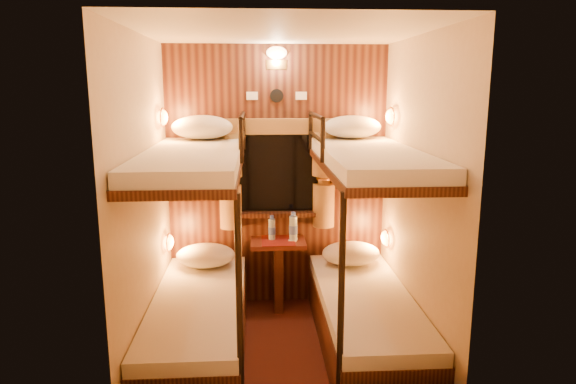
{
  "coord_description": "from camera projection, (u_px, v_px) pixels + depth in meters",
  "views": [
    {
      "loc": [
        -0.19,
        -3.64,
        2.03
      ],
      "look_at": [
        0.05,
        0.15,
        1.25
      ],
      "focal_mm": 32.0,
      "sensor_mm": 36.0,
      "label": 1
    }
  ],
  "objects": [
    {
      "name": "floor",
      "position": [
        283.0,
        353.0,
        3.98
      ],
      "size": [
        2.1,
        2.1,
        0.0
      ],
      "primitive_type": "plane",
      "color": "#3A100F",
      "rests_on": "ground"
    },
    {
      "name": "ceiling",
      "position": [
        283.0,
        31.0,
        3.5
      ],
      "size": [
        2.1,
        2.1,
        0.0
      ],
      "primitive_type": "plane",
      "rotation": [
        3.14,
        0.0,
        0.0
      ],
      "color": "silver",
      "rests_on": "wall_back"
    },
    {
      "name": "wall_back",
      "position": [
        277.0,
        178.0,
        4.76
      ],
      "size": [
        2.4,
        0.0,
        2.4
      ],
      "primitive_type": "plane",
      "rotation": [
        1.57,
        0.0,
        0.0
      ],
      "color": "#C6B293",
      "rests_on": "floor"
    },
    {
      "name": "wall_front",
      "position": [
        293.0,
        247.0,
        2.71
      ],
      "size": [
        2.4,
        0.0,
        2.4
      ],
      "primitive_type": "plane",
      "rotation": [
        -1.57,
        0.0,
        0.0
      ],
      "color": "#C6B293",
      "rests_on": "floor"
    },
    {
      "name": "wall_left",
      "position": [
        144.0,
        205.0,
        3.68
      ],
      "size": [
        0.0,
        2.4,
        2.4
      ],
      "primitive_type": "plane",
      "rotation": [
        1.57,
        0.0,
        1.57
      ],
      "color": "#C6B293",
      "rests_on": "floor"
    },
    {
      "name": "wall_right",
      "position": [
        417.0,
        201.0,
        3.8
      ],
      "size": [
        0.0,
        2.4,
        2.4
      ],
      "primitive_type": "plane",
      "rotation": [
        1.57,
        0.0,
        -1.57
      ],
      "color": "#C6B293",
      "rests_on": "floor"
    },
    {
      "name": "back_panel",
      "position": [
        277.0,
        178.0,
        4.75
      ],
      "size": [
        2.0,
        0.03,
        2.4
      ],
      "primitive_type": "cube",
      "color": "black",
      "rests_on": "floor"
    },
    {
      "name": "bunk_left",
      "position": [
        198.0,
        284.0,
        3.9
      ],
      "size": [
        0.72,
        1.9,
        1.82
      ],
      "color": "black",
      "rests_on": "floor"
    },
    {
      "name": "bunk_right",
      "position": [
        366.0,
        280.0,
        3.98
      ],
      "size": [
        0.72,
        1.9,
        1.82
      ],
      "color": "black",
      "rests_on": "floor"
    },
    {
      "name": "window",
      "position": [
        277.0,
        181.0,
        4.72
      ],
      "size": [
        1.0,
        0.12,
        0.79
      ],
      "color": "black",
      "rests_on": "back_panel"
    },
    {
      "name": "curtains",
      "position": [
        277.0,
        172.0,
        4.67
      ],
      "size": [
        1.1,
        0.22,
        1.0
      ],
      "color": "olive",
      "rests_on": "back_panel"
    },
    {
      "name": "back_fixtures",
      "position": [
        277.0,
        62.0,
        4.5
      ],
      "size": [
        0.54,
        0.09,
        0.48
      ],
      "color": "black",
      "rests_on": "back_panel"
    },
    {
      "name": "reading_lamps",
      "position": [
        279.0,
        180.0,
        4.41
      ],
      "size": [
        2.0,
        0.2,
        1.25
      ],
      "color": "orange",
      "rests_on": "wall_left"
    },
    {
      "name": "table",
      "position": [
        278.0,
        265.0,
        4.73
      ],
      "size": [
        0.5,
        0.34,
        0.66
      ],
      "color": "maroon",
      "rests_on": "floor"
    },
    {
      "name": "bottle_left",
      "position": [
        272.0,
        229.0,
        4.69
      ],
      "size": [
        0.07,
        0.07,
        0.23
      ],
      "rotation": [
        0.0,
        0.0,
        0.08
      ],
      "color": "#99BFE5",
      "rests_on": "table"
    },
    {
      "name": "bottle_right",
      "position": [
        293.0,
        228.0,
        4.67
      ],
      "size": [
        0.08,
        0.08,
        0.27
      ],
      "rotation": [
        0.0,
        0.0,
        -0.09
      ],
      "color": "#99BFE5",
      "rests_on": "table"
    },
    {
      "name": "sachet_a",
      "position": [
        292.0,
        241.0,
        4.68
      ],
      "size": [
        0.08,
        0.06,
        0.01
      ],
      "primitive_type": "cube",
      "rotation": [
        0.0,
        0.0,
        -0.12
      ],
      "color": "silver",
      "rests_on": "table"
    },
    {
      "name": "sachet_b",
      "position": [
        294.0,
        238.0,
        4.74
      ],
      "size": [
        0.08,
        0.06,
        0.01
      ],
      "primitive_type": "cube",
      "rotation": [
        0.0,
        0.0,
        0.05
      ],
      "color": "silver",
      "rests_on": "table"
    },
    {
      "name": "pillow_lower_left",
      "position": [
        206.0,
        255.0,
        4.56
      ],
      "size": [
        0.52,
        0.37,
        0.2
      ],
      "primitive_type": "ellipsoid",
      "color": "white",
      "rests_on": "bunk_left"
    },
    {
      "name": "pillow_lower_right",
      "position": [
        351.0,
        253.0,
        4.61
      ],
      "size": [
        0.52,
        0.37,
        0.2
      ],
      "primitive_type": "ellipsoid",
      "color": "white",
      "rests_on": "bunk_right"
    },
    {
      "name": "pillow_upper_left",
      "position": [
        202.0,
        127.0,
        4.39
      ],
      "size": [
        0.52,
        0.37,
        0.21
      ],
      "primitive_type": "ellipsoid",
      "color": "white",
      "rests_on": "bunk_left"
    },
    {
      "name": "pillow_upper_right",
      "position": [
        352.0,
        127.0,
        4.47
      ],
      "size": [
        0.51,
        0.36,
        0.2
      ],
      "primitive_type": "ellipsoid",
      "color": "white",
      "rests_on": "bunk_right"
    }
  ]
}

